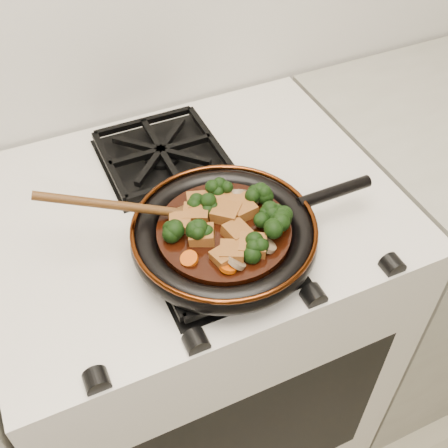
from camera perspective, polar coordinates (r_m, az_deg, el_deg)
name	(u,v)px	position (r m, az deg, el deg)	size (l,w,h in m)	color
stove	(197,336)	(1.39, -2.79, -11.34)	(0.76, 0.60, 0.90)	beige
burner_grate_front	(219,251)	(0.94, -0.49, -2.81)	(0.23, 0.23, 0.03)	black
burner_grate_back	(161,154)	(1.13, -6.39, 7.09)	(0.23, 0.23, 0.03)	black
skillet	(225,234)	(0.92, 0.14, -1.07)	(0.43, 0.31, 0.05)	black
braising_sauce	(224,233)	(0.92, 0.00, -0.90)	(0.22, 0.22, 0.02)	black
tofu_cube_0	(202,235)	(0.89, -2.26, -1.17)	(0.04, 0.04, 0.02)	brown
tofu_cube_1	(226,213)	(0.92, 0.22, 1.08)	(0.04, 0.04, 0.02)	brown
tofu_cube_2	(243,209)	(0.93, 1.93, 1.49)	(0.04, 0.04, 0.02)	brown
tofu_cube_3	(252,246)	(0.87, 2.90, -2.24)	(0.04, 0.04, 0.02)	brown
tofu_cube_4	(232,252)	(0.87, 0.81, -2.87)	(0.04, 0.04, 0.02)	brown
tofu_cube_5	(216,199)	(0.95, -0.80, 2.52)	(0.04, 0.04, 0.02)	brown
tofu_cube_6	(198,203)	(0.94, -2.64, 2.14)	(0.04, 0.04, 0.02)	brown
tofu_cube_7	(224,257)	(0.86, -0.01, -3.36)	(0.03, 0.03, 0.02)	brown
tofu_cube_8	(237,204)	(0.94, 1.35, 2.07)	(0.04, 0.04, 0.02)	brown
tofu_cube_9	(180,223)	(0.91, -4.45, 0.07)	(0.03, 0.04, 0.02)	brown
tofu_cube_10	(237,232)	(0.89, 1.29, -0.84)	(0.04, 0.04, 0.02)	brown
tofu_cube_11	(196,214)	(0.92, -2.84, 1.00)	(0.04, 0.04, 0.02)	brown
broccoli_floret_0	(221,194)	(0.95, -0.29, 3.08)	(0.06, 0.06, 0.05)	black
broccoli_floret_1	(267,222)	(0.91, 4.40, 0.22)	(0.06, 0.06, 0.05)	black
broccoli_floret_2	(173,229)	(0.90, -5.16, -0.51)	(0.06, 0.06, 0.05)	black
broccoli_floret_3	(275,218)	(0.91, 5.24, 0.61)	(0.06, 0.06, 0.05)	black
broccoli_floret_4	(257,194)	(0.95, 3.40, 3.03)	(0.06, 0.06, 0.06)	black
broccoli_floret_5	(201,234)	(0.89, -2.35, -1.04)	(0.06, 0.06, 0.05)	black
broccoli_floret_6	(274,227)	(0.90, 5.11, -0.34)	(0.06, 0.06, 0.06)	black
broccoli_floret_7	(203,206)	(0.93, -2.19, 1.81)	(0.06, 0.06, 0.05)	black
broccoli_floret_8	(257,250)	(0.87, 3.41, -2.70)	(0.06, 0.06, 0.05)	black
carrot_coin_0	(189,259)	(0.86, -3.55, -3.55)	(0.03, 0.03, 0.01)	#B84105
carrot_coin_1	(228,267)	(0.85, 0.46, -4.38)	(0.03, 0.03, 0.01)	#B84105
carrot_coin_2	(206,209)	(0.93, -1.87, 1.55)	(0.03, 0.03, 0.01)	#B84105
carrot_coin_3	(278,226)	(0.91, 5.47, -0.17)	(0.03, 0.03, 0.01)	#B84105
mushroom_slice_0	(266,245)	(0.88, 4.31, -2.15)	(0.03, 0.03, 0.01)	#7B6447
mushroom_slice_1	(236,262)	(0.85, 1.23, -3.88)	(0.03, 0.03, 0.01)	#7B6447
mushroom_slice_2	(237,194)	(0.96, 1.29, 3.09)	(0.04, 0.04, 0.01)	#7B6447
mushroom_slice_3	(250,198)	(0.95, 2.66, 2.65)	(0.03, 0.03, 0.01)	#7B6447
wooden_spoon	(146,209)	(0.91, -7.96, 1.53)	(0.16, 0.07, 0.25)	#4E2C10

